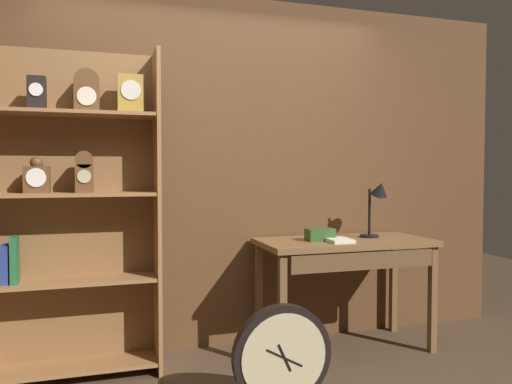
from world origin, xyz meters
name	(u,v)px	position (x,y,z in m)	size (l,w,h in m)	color
back_wood_panel	(219,172)	(0.00, 1.34, 1.30)	(4.80, 0.05, 2.60)	brown
bookshelf	(58,207)	(-1.10, 1.02, 1.09)	(1.19, 0.30, 2.08)	#9E6B3D
workbench	(346,254)	(0.86, 0.95, 0.71)	(1.26, 0.60, 0.81)	brown
desk_lamp	(377,200)	(1.14, 0.99, 1.10)	(0.19, 0.20, 0.44)	black
toolbox_small	(320,235)	(0.66, 0.97, 0.85)	(0.20, 0.12, 0.09)	#2D5123
open_repair_manual	(338,240)	(0.75, 0.87, 0.82)	(0.16, 0.22, 0.03)	silver
round_clock_large	(282,358)	(0.08, 0.18, 0.30)	(0.55, 0.11, 0.59)	black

